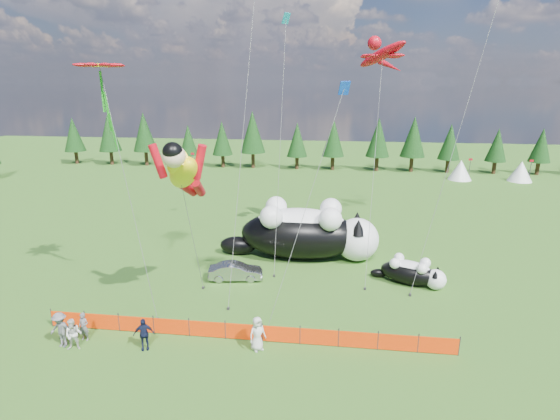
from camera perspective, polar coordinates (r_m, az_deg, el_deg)
name	(u,v)px	position (r m, az deg, el deg)	size (l,w,h in m)	color
ground	(254,312)	(26.92, -3.39, -13.14)	(160.00, 160.00, 0.00)	#0E3C0B
safety_fence	(244,332)	(24.13, -4.76, -15.56)	(22.06, 0.06, 1.10)	#262626
tree_line	(307,144)	(68.77, 3.49, 8.62)	(90.00, 4.00, 8.00)	black
festival_tents	(380,168)	(64.43, 12.99, 5.36)	(50.00, 3.20, 2.80)	white
cat_large	(307,232)	(33.84, 3.59, -2.82)	(12.44, 4.44, 4.50)	black
cat_small	(412,272)	(31.17, 16.86, -7.76)	(4.90, 3.08, 1.85)	black
car	(236,271)	(30.73, -5.82, -7.99)	(1.30, 3.72, 1.22)	#A2A3A7
spectator_a	(84,327)	(26.11, -24.26, -13.72)	(0.57, 0.38, 1.57)	#5D5D62
spectator_b	(73,335)	(25.46, -25.37, -14.49)	(0.84, 0.49, 1.72)	silver
spectator_c	(144,334)	(24.21, -17.38, -15.21)	(1.02, 0.52, 1.74)	black
spectator_d	(61,330)	(25.94, -26.74, -13.80)	(1.25, 0.65, 1.94)	#5D5D62
spectator_e	(257,334)	(23.14, -2.98, -15.84)	(0.90, 0.59, 1.84)	silver
superhero_kite	(183,173)	(24.71, -12.51, 4.77)	(6.20, 6.35, 10.82)	yellow
gecko_kite	(382,55)	(36.56, 13.18, 19.16)	(6.96, 13.24, 17.94)	#BA0917
flower_kite	(100,69)	(26.94, -22.46, 16.71)	(4.85, 4.08, 14.50)	#BA0917
diamond_kite_a	(254,6)	(30.53, -3.45, 25.01)	(1.09, 7.63, 20.27)	blue
diamond_kite_b	(497,4)	(32.47, 26.53, 22.91)	(5.28, 5.12, 20.00)	#0D8EA1
diamond_kite_c	(341,100)	(23.65, 7.93, 14.10)	(4.35, 3.14, 13.96)	blue
diamond_kite_d	(286,30)	(34.55, 0.74, 22.47)	(0.86, 6.99, 18.95)	#0D8EA1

